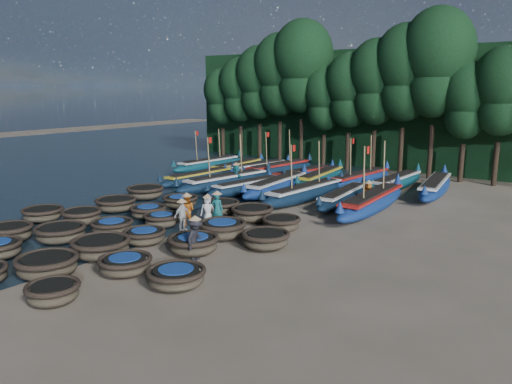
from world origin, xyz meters
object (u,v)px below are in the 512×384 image
Objects in this scene: long_boat_9 at (209,164)px; long_boat_17 at (435,187)px; coracle_15 at (116,204)px; coracle_4 at (53,292)px; coracle_19 at (266,239)px; coracle_11 at (82,216)px; long_boat_3 at (227,181)px; coracle_12 at (112,226)px; long_boat_13 at (303,175)px; coracle_17 at (162,219)px; coracle_18 at (222,229)px; coracle_7 at (101,247)px; long_boat_12 at (278,169)px; fisherman_6 at (368,194)px; coracle_20 at (146,192)px; coracle_3 at (47,265)px; long_boat_4 at (248,186)px; coracle_21 at (180,201)px; long_boat_16 at (396,182)px; coracle_9 at (176,276)px; long_boat_11 at (259,168)px; coracle_23 at (252,213)px; long_boat_8 at (372,202)px; fisherman_1 at (217,207)px; long_boat_5 at (277,185)px; coracle_6 at (60,233)px; fisherman_4 at (182,214)px; coracle_14 at (193,244)px; coracle_22 at (221,207)px; coracle_10 at (43,214)px; fisherman_2 at (187,209)px; coracle_16 at (148,211)px; long_boat_15 at (360,179)px; coracle_13 at (144,236)px; long_boat_2 at (199,178)px; long_boat_6 at (305,193)px; coracle_5 at (10,232)px; long_boat_10 at (237,167)px; coracle_24 at (281,223)px; coracle_8 at (125,264)px; fisherman_3 at (195,238)px.

long_boat_9 is 0.94× the size of long_boat_17.
coracle_4 is at bearing -46.79° from coracle_15.
coracle_19 is (10.55, -0.21, -0.01)m from coracle_15.
coracle_11 is 11.06m from long_boat_3.
coracle_12 is 0.33× the size of long_boat_13.
coracle_18 is at bearing 5.63° from coracle_17.
coracle_7 is 20.63m from long_boat_12.
coracle_20 is at bearing -124.09° from fisherman_6.
long_boat_4 is (-3.02, 15.97, 0.04)m from coracle_3.
long_boat_16 is at bearing 57.29° from coracle_21.
coracle_9 is 0.30× the size of long_boat_11.
coracle_17 is 0.23× the size of long_boat_16.
coracle_23 is 0.25× the size of long_boat_8.
long_boat_5 is at bearing -90.90° from fisherman_1.
long_boat_17 is at bearing 81.14° from coracle_19.
coracle_20 is 1.20× the size of fisherman_1.
coracle_15 is at bearing 152.33° from coracle_9.
coracle_6 is 1.37× the size of fisherman_4.
coracle_14 is at bearing -60.23° from long_boat_12.
coracle_22 is 5.55m from long_boat_4.
coracle_12 is (4.78, 0.73, -0.02)m from coracle_10.
coracle_7 is at bearing -50.11° from coracle_20.
long_boat_3 is 1.19× the size of long_boat_4.
fisherman_2 is (-0.57, 5.56, 0.39)m from coracle_7.
fisherman_1 reaches higher than coracle_16.
long_boat_15 is at bearing 117.21° from long_boat_8.
coracle_13 is at bearing -102.14° from long_boat_16.
long_boat_6 is (8.93, -0.11, 0.07)m from long_boat_2.
coracle_11 is 1.27× the size of fisherman_6.
coracle_15 is (-0.85, 6.45, -0.03)m from coracle_5.
coracle_17 is 3.81m from coracle_22.
fisherman_1 is at bearing -57.31° from long_boat_10.
long_boat_11 is 1.87m from long_boat_12.
long_boat_11 reaches higher than coracle_21.
fisherman_2 is at bearing -128.60° from coracle_23.
fisherman_1 is at bearing -18.04° from fisherman_4.
long_boat_15 is at bearing 98.10° from coracle_24.
fisherman_1 is at bearing -44.68° from long_boat_3.
long_boat_9 reaches higher than coracle_17.
fisherman_4 is (2.72, -8.72, 0.34)m from long_boat_4.
coracle_17 is at bearing 30.98° from coracle_11.
fisherman_6 is at bearing 79.25° from coracle_24.
coracle_10 reaches higher than coracle_16.
coracle_8 is (5.50, -0.76, -0.05)m from coracle_6.
coracle_17 reaches higher than coracle_12.
long_boat_17 is (8.41, 5.70, 0.01)m from long_boat_5.
long_boat_12 reaches higher than coracle_14.
coracle_23 is at bearing 2.38° from coracle_21.
long_boat_15 is at bearing -12.12° from fisherman_3.
coracle_16 is (1.74, 6.55, -0.08)m from coracle_5.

